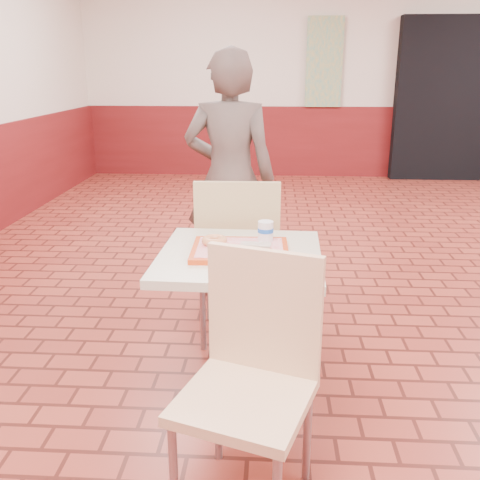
# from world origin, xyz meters

# --- Properties ---
(corridor_doorway) EXTENTS (1.60, 0.22, 2.20)m
(corridor_doorway) POSITION_xyz_m (1.20, 4.88, 1.10)
(corridor_doorway) COLOR black
(corridor_doorway) RESTS_ON ground
(promo_poster) EXTENTS (0.50, 0.03, 1.20)m
(promo_poster) POSITION_xyz_m (-0.60, 4.94, 1.60)
(promo_poster) COLOR gray
(promo_poster) RESTS_ON wainscot_band
(main_table) EXTENTS (0.71, 0.71, 0.75)m
(main_table) POSITION_xyz_m (-1.43, -0.68, 0.51)
(main_table) COLOR beige
(main_table) RESTS_ON ground
(chair_main_front) EXTENTS (0.55, 0.55, 0.93)m
(chair_main_front) POSITION_xyz_m (-1.35, -1.25, 0.52)
(chair_main_front) COLOR #E5B789
(chair_main_front) RESTS_ON ground
(chair_main_back) EXTENTS (0.46, 0.46, 0.98)m
(chair_main_back) POSITION_xyz_m (-1.48, -0.09, 0.55)
(chair_main_back) COLOR tan
(chair_main_back) RESTS_ON ground
(customer) EXTENTS (0.63, 0.43, 1.67)m
(customer) POSITION_xyz_m (-1.57, 0.58, 0.83)
(customer) COLOR brown
(customer) RESTS_ON ground
(serving_tray) EXTENTS (0.43, 0.33, 0.03)m
(serving_tray) POSITION_xyz_m (-1.43, -0.68, 0.77)
(serving_tray) COLOR red
(serving_tray) RESTS_ON main_table
(ring_donut) EXTENTS (0.13, 0.13, 0.04)m
(ring_donut) POSITION_xyz_m (-1.55, -0.64, 0.80)
(ring_donut) COLOR #D5824D
(ring_donut) RESTS_ON serving_tray
(long_john_donut) EXTENTS (0.16, 0.09, 0.05)m
(long_john_donut) POSITION_xyz_m (-1.36, -0.75, 0.80)
(long_john_donut) COLOR #DC7640
(long_john_donut) RESTS_ON serving_tray
(paper_cup) EXTENTS (0.07, 0.07, 0.09)m
(paper_cup) POSITION_xyz_m (-1.32, -0.57, 0.83)
(paper_cup) COLOR silver
(paper_cup) RESTS_ON serving_tray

